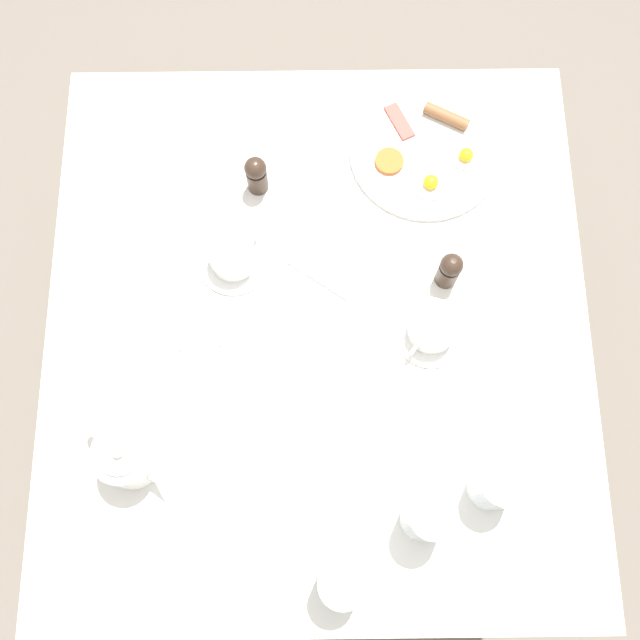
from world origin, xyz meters
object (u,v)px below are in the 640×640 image
Objects in this scene: water_glass_short at (430,517)px; fork_by_plate at (178,348)px; water_glass_tall at (344,583)px; salt_grinder at (259,174)px; wine_glass_spare at (499,485)px; teacup_with_saucer_left at (235,257)px; teapot_near at (128,457)px; knife_by_plate at (184,174)px; napkin_folded at (331,262)px; breakfast_plate at (429,151)px; teacup_with_saucer_right at (434,329)px; pepper_grinder at (452,270)px.

water_glass_short is 0.86× the size of fork_by_plate.
water_glass_tall reaches higher than salt_grinder.
water_glass_tall reaches higher than wine_glass_spare.
water_glass_short reaches higher than teacup_with_saucer_left.
teapot_near is 0.58m from knife_by_plate.
teapot_near is 0.52m from napkin_folded.
salt_grinder is (0.34, 0.07, 0.04)m from breakfast_plate.
salt_grinder is at bearing -50.11° from napkin_folded.
wine_glass_spare is (-0.27, -0.15, -0.00)m from water_glass_tall.
salt_grinder is 0.58× the size of napkin_folded.
teacup_with_saucer_right reaches higher than fork_by_plate.
water_glass_tall is 1.07× the size of wine_glass_spare.
knife_by_plate is (0.52, -0.23, -0.05)m from pepper_grinder.
water_glass_tall is at bearing 111.42° from knife_by_plate.
napkin_folded is at bearing 178.95° from teacup_with_saucer_left.
teapot_near is 0.99× the size of knife_by_plate.
teacup_with_saucer_right is at bearing 58.62° from teapot_near.
napkin_folded is (0.23, -0.04, -0.05)m from pepper_grinder.
water_glass_tall is 0.52m from fork_by_plate.
teacup_with_saucer_left is 1.12× the size of wine_glass_spare.
napkin_folded is at bearing -71.96° from water_glass_short.
teacup_with_saucer_right is at bearing -111.89° from water_glass_tall.
breakfast_plate is 0.68m from wine_glass_spare.
teacup_with_saucer_left reaches higher than knife_by_plate.
water_glass_short is 1.51× the size of pepper_grinder.
teacup_with_saucer_left reaches higher than breakfast_plate.
teacup_with_saucer_left is 1.43× the size of pepper_grinder.
pepper_grinder is at bearing 156.11° from knife_by_plate.
teacup_with_saucer_right is (-0.55, -0.23, -0.03)m from teapot_near.
wine_glass_spare reaches higher than fork_by_plate.
water_glass_tall is (-0.37, 0.21, 0.01)m from teapot_near.
pepper_grinder is 0.54m from fork_by_plate.
water_glass_short is (-0.15, -0.10, 0.01)m from water_glass_tall.
pepper_grinder is 0.23m from napkin_folded.
breakfast_plate is at bearing -85.17° from pepper_grinder.
teacup_with_saucer_left is at bearing -5.48° from pepper_grinder.
salt_grinder is 0.37m from fork_by_plate.
napkin_folded is at bearing -88.75° from water_glass_tall.
water_glass_tall is 0.79× the size of knife_by_plate.
salt_grinder is (0.33, -0.31, 0.02)m from teacup_with_saucer_right.
water_glass_short is at bearing 23.03° from wine_glass_spare.
breakfast_plate is 1.80× the size of fork_by_plate.
teacup_with_saucer_left and teacup_with_saucer_right have the same top height.
teacup_with_saucer_right is 0.30m from wine_glass_spare.
knife_by_plate is (0.00, -0.36, 0.00)m from fork_by_plate.
pepper_grinder is at bearing 65.96° from teapot_near.
water_glass_short is at bearing 23.79° from teapot_near.
salt_grinder is at bearing -43.34° from teacup_with_saucer_right.
teapot_near is at bearing -11.78° from water_glass_short.
knife_by_plate is (-0.06, -0.57, -0.05)m from teapot_near.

